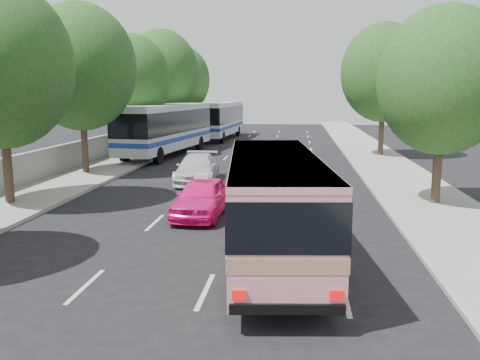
# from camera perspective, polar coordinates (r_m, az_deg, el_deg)

# --- Properties ---
(ground) EXTENTS (120.00, 120.00, 0.00)m
(ground) POSITION_cam_1_polar(r_m,az_deg,el_deg) (14.12, -6.50, -9.09)
(ground) COLOR black
(ground) RESTS_ON ground
(sidewalk_left) EXTENTS (4.00, 90.00, 0.15)m
(sidewalk_left) POSITION_cam_1_polar(r_m,az_deg,el_deg) (35.26, -12.77, 2.30)
(sidewalk_left) COLOR #9E998E
(sidewalk_left) RESTS_ON ground
(sidewalk_right) EXTENTS (4.00, 90.00, 0.12)m
(sidewalk_right) POSITION_cam_1_polar(r_m,az_deg,el_deg) (33.76, 15.66, 1.82)
(sidewalk_right) COLOR #9E998E
(sidewalk_right) RESTS_ON ground
(low_wall) EXTENTS (0.30, 90.00, 1.50)m
(low_wall) POSITION_cam_1_polar(r_m,az_deg,el_deg) (35.80, -15.55, 3.62)
(low_wall) COLOR #9E998E
(low_wall) RESTS_ON sidewalk_left
(tree_left_b) EXTENTS (5.70, 5.70, 8.88)m
(tree_left_b) POSITION_cam_1_polar(r_m,az_deg,el_deg) (22.19, -25.34, 12.16)
(tree_left_b) COLOR #38281E
(tree_left_b) RESTS_ON ground
(tree_left_c) EXTENTS (6.00, 6.00, 9.35)m
(tree_left_c) POSITION_cam_1_polar(r_m,az_deg,el_deg) (29.41, -17.40, 12.45)
(tree_left_c) COLOR #38281E
(tree_left_c) RESTS_ON ground
(tree_left_d) EXTENTS (5.52, 5.52, 8.60)m
(tree_left_d) POSITION_cam_1_polar(r_m,az_deg,el_deg) (36.83, -12.14, 11.31)
(tree_left_d) COLOR #38281E
(tree_left_d) RESTS_ON ground
(tree_left_e) EXTENTS (6.30, 6.30, 9.82)m
(tree_left_e) POSITION_cam_1_polar(r_m,az_deg,el_deg) (44.50, -8.73, 12.16)
(tree_left_e) COLOR #38281E
(tree_left_e) RESTS_ON ground
(tree_left_f) EXTENTS (5.88, 5.88, 9.16)m
(tree_left_f) POSITION_cam_1_polar(r_m,az_deg,el_deg) (52.29, -6.61, 11.37)
(tree_left_f) COLOR #38281E
(tree_left_f) RESTS_ON ground
(tree_right_near) EXTENTS (5.10, 5.10, 7.95)m
(tree_right_near) POSITION_cam_1_polar(r_m,az_deg,el_deg) (21.73, 22.11, 10.82)
(tree_right_near) COLOR #38281E
(tree_right_near) RESTS_ON ground
(tree_right_far) EXTENTS (6.00, 6.00, 9.35)m
(tree_right_far) POSITION_cam_1_polar(r_m,az_deg,el_deg) (37.47, 16.02, 11.87)
(tree_right_far) COLOR #38281E
(tree_right_far) RESTS_ON ground
(pink_bus) EXTENTS (3.24, 9.25, 2.89)m
(pink_bus) POSITION_cam_1_polar(r_m,az_deg,el_deg) (13.74, 3.81, -1.80)
(pink_bus) COLOR pink
(pink_bus) RESTS_ON ground
(pink_taxi) EXTENTS (1.92, 4.27, 1.42)m
(pink_taxi) POSITION_cam_1_polar(r_m,az_deg,el_deg) (18.89, -4.30, -1.96)
(pink_taxi) COLOR #FF168F
(pink_taxi) RESTS_ON ground
(white_pickup) EXTENTS (2.28, 4.97, 1.41)m
(white_pickup) POSITION_cam_1_polar(r_m,az_deg,el_deg) (26.05, -4.84, 1.29)
(white_pickup) COLOR silver
(white_pickup) RESTS_ON ground
(tour_coach_front) EXTENTS (4.30, 12.55, 3.68)m
(tour_coach_front) POSITION_cam_1_polar(r_m,az_deg,el_deg) (37.06, -8.25, 6.12)
(tour_coach_front) COLOR silver
(tour_coach_front) RESTS_ON ground
(tour_coach_rear) EXTENTS (3.33, 12.11, 3.58)m
(tour_coach_rear) POSITION_cam_1_polar(r_m,az_deg,el_deg) (50.01, -2.29, 7.10)
(tour_coach_rear) COLOR silver
(tour_coach_rear) RESTS_ON ground
(taxi_roof_sign) EXTENTS (0.56, 0.21, 0.18)m
(taxi_roof_sign) POSITION_cam_1_polar(r_m,az_deg,el_deg) (18.74, -4.33, 0.44)
(taxi_roof_sign) COLOR silver
(taxi_roof_sign) RESTS_ON pink_taxi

